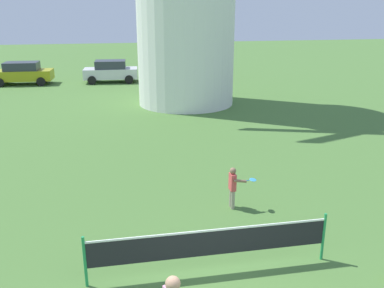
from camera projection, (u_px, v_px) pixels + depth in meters
tennis_net at (210, 243)px, 8.45m from camera, size 5.03×0.06×1.10m
player_far at (233, 185)px, 11.23m from camera, size 0.71×0.45×1.17m
parked_car_mustard at (22, 73)px, 29.29m from camera, size 4.09×2.04×1.56m
parked_car_silver at (111, 71)px, 30.15m from camera, size 3.89×2.05×1.56m
parked_car_red at (184, 68)px, 31.36m from camera, size 3.96×1.99×1.56m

